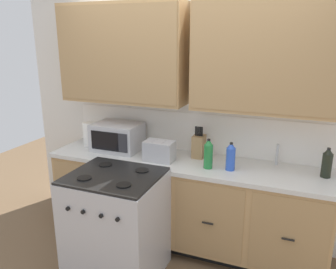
# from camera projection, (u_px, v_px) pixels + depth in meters

# --- Properties ---
(ground_plane) EXTENTS (8.00, 8.00, 0.00)m
(ground_plane) POSITION_uv_depth(u_px,v_px,m) (172.00, 260.00, 3.22)
(ground_plane) COLOR brown
(wall_unit) EXTENTS (3.86, 0.40, 2.51)m
(wall_unit) POSITION_uv_depth(u_px,v_px,m) (192.00, 80.00, 3.21)
(wall_unit) COLOR white
(wall_unit) RESTS_ON ground_plane
(counter_run) EXTENTS (2.69, 0.64, 0.90)m
(counter_run) POSITION_uv_depth(u_px,v_px,m) (184.00, 202.00, 3.36)
(counter_run) COLOR black
(counter_run) RESTS_ON ground_plane
(stove_range) EXTENTS (0.76, 0.68, 0.95)m
(stove_range) POSITION_uv_depth(u_px,v_px,m) (116.00, 225.00, 2.93)
(stove_range) COLOR #B7B7BC
(stove_range) RESTS_ON ground_plane
(microwave) EXTENTS (0.48, 0.37, 0.28)m
(microwave) POSITION_uv_depth(u_px,v_px,m) (117.00, 137.00, 3.52)
(microwave) COLOR #B7B7BC
(microwave) RESTS_ON counter_run
(toaster) EXTENTS (0.28, 0.18, 0.19)m
(toaster) POSITION_uv_depth(u_px,v_px,m) (159.00, 151.00, 3.21)
(toaster) COLOR #B7B7BC
(toaster) RESTS_ON counter_run
(knife_block) EXTENTS (0.11, 0.14, 0.31)m
(knife_block) POSITION_uv_depth(u_px,v_px,m) (199.00, 146.00, 3.30)
(knife_block) COLOR #9C794E
(knife_block) RESTS_ON counter_run
(sink_faucet) EXTENTS (0.02, 0.02, 0.20)m
(sink_faucet) POSITION_uv_depth(u_px,v_px,m) (277.00, 154.00, 3.10)
(sink_faucet) COLOR #B2B5BA
(sink_faucet) RESTS_ON counter_run
(paper_towel_roll) EXTENTS (0.12, 0.12, 0.26)m
(paper_towel_roll) POSITION_uv_depth(u_px,v_px,m) (89.00, 134.00, 3.64)
(paper_towel_roll) COLOR white
(paper_towel_roll) RESTS_ON counter_run
(bottle_green) EXTENTS (0.08, 0.08, 0.27)m
(bottle_green) POSITION_uv_depth(u_px,v_px,m) (208.00, 154.00, 3.02)
(bottle_green) COLOR #237A38
(bottle_green) RESTS_ON counter_run
(bottle_blue) EXTENTS (0.08, 0.08, 0.25)m
(bottle_blue) POSITION_uv_depth(u_px,v_px,m) (231.00, 157.00, 2.97)
(bottle_blue) COLOR blue
(bottle_blue) RESTS_ON counter_run
(bottle_dark) EXTENTS (0.08, 0.08, 0.26)m
(bottle_dark) POSITION_uv_depth(u_px,v_px,m) (327.00, 163.00, 2.82)
(bottle_dark) COLOR black
(bottle_dark) RESTS_ON counter_run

